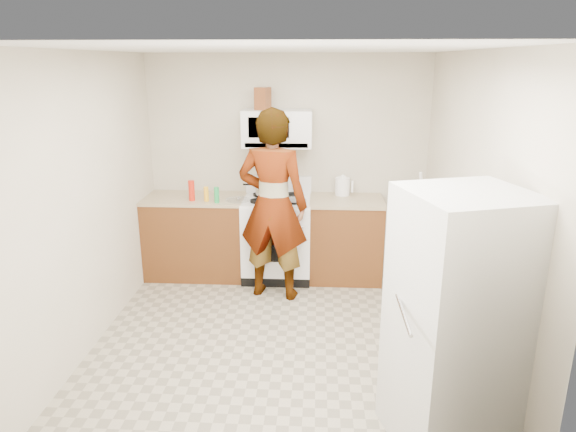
# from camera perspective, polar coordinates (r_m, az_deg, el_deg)

# --- Properties ---
(floor) EXTENTS (3.60, 3.60, 0.00)m
(floor) POSITION_cam_1_polar(r_m,az_deg,el_deg) (4.74, -1.34, -13.78)
(floor) COLOR gray
(floor) RESTS_ON ground
(back_wall) EXTENTS (3.20, 0.02, 2.50)m
(back_wall) POSITION_cam_1_polar(r_m,az_deg,el_deg) (5.97, -0.06, 5.64)
(back_wall) COLOR beige
(back_wall) RESTS_ON floor
(right_wall) EXTENTS (0.02, 3.60, 2.50)m
(right_wall) POSITION_cam_1_polar(r_m,az_deg,el_deg) (4.40, 19.63, 0.54)
(right_wall) COLOR beige
(right_wall) RESTS_ON floor
(cabinet_left) EXTENTS (1.12, 0.62, 0.90)m
(cabinet_left) POSITION_cam_1_polar(r_m,az_deg,el_deg) (6.05, -10.12, -2.35)
(cabinet_left) COLOR brown
(cabinet_left) RESTS_ON floor
(counter_left) EXTENTS (1.14, 0.64, 0.03)m
(counter_left) POSITION_cam_1_polar(r_m,az_deg,el_deg) (5.91, -10.36, 1.93)
(counter_left) COLOR tan
(counter_left) RESTS_ON cabinet_left
(cabinet_right) EXTENTS (0.80, 0.62, 0.90)m
(cabinet_right) POSITION_cam_1_polar(r_m,az_deg,el_deg) (5.90, 6.39, -2.69)
(cabinet_right) COLOR brown
(cabinet_right) RESTS_ON floor
(counter_right) EXTENTS (0.82, 0.64, 0.03)m
(counter_right) POSITION_cam_1_polar(r_m,az_deg,el_deg) (5.76, 6.54, 1.70)
(counter_right) COLOR tan
(counter_right) RESTS_ON cabinet_right
(gas_range) EXTENTS (0.76, 0.65, 1.13)m
(gas_range) POSITION_cam_1_polar(r_m,az_deg,el_deg) (5.88, -1.21, -2.26)
(gas_range) COLOR white
(gas_range) RESTS_ON floor
(microwave) EXTENTS (0.76, 0.38, 0.40)m
(microwave) POSITION_cam_1_polar(r_m,az_deg,el_deg) (5.73, -1.18, 9.72)
(microwave) COLOR white
(microwave) RESTS_ON back_wall
(person) EXTENTS (0.81, 0.61, 1.99)m
(person) POSITION_cam_1_polar(r_m,az_deg,el_deg) (5.25, -1.69, 1.17)
(person) COLOR tan
(person) RESTS_ON floor
(fridge) EXTENTS (0.87, 0.87, 1.70)m
(fridge) POSITION_cam_1_polar(r_m,az_deg,el_deg) (3.41, 18.27, -11.41)
(fridge) COLOR silver
(fridge) RESTS_ON floor
(kettle) EXTENTS (0.20, 0.20, 0.20)m
(kettle) POSITION_cam_1_polar(r_m,az_deg,el_deg) (5.91, 6.08, 3.29)
(kettle) COLOR white
(kettle) RESTS_ON counter_right
(jug) EXTENTS (0.18, 0.18, 0.24)m
(jug) POSITION_cam_1_polar(r_m,az_deg,el_deg) (5.70, -2.83, 12.90)
(jug) COLOR brown
(jug) RESTS_ON microwave
(saucepan) EXTENTS (0.31, 0.31, 0.13)m
(saucepan) POSITION_cam_1_polar(r_m,az_deg,el_deg) (5.85, -2.46, 3.08)
(saucepan) COLOR silver
(saucepan) RESTS_ON gas_range
(tray) EXTENTS (0.29, 0.23, 0.05)m
(tray) POSITION_cam_1_polar(r_m,az_deg,el_deg) (5.58, 0.62, 1.72)
(tray) COLOR silver
(tray) RESTS_ON gas_range
(bottle_spray) EXTENTS (0.07, 0.07, 0.23)m
(bottle_spray) POSITION_cam_1_polar(r_m,az_deg,el_deg) (5.73, -10.66, 2.79)
(bottle_spray) COLOR red
(bottle_spray) RESTS_ON counter_left
(bottle_hot_sauce) EXTENTS (0.06, 0.06, 0.16)m
(bottle_hot_sauce) POSITION_cam_1_polar(r_m,az_deg,el_deg) (5.69, -9.07, 2.43)
(bottle_hot_sauce) COLOR #FBAE1B
(bottle_hot_sauce) RESTS_ON counter_left
(bottle_green_cap) EXTENTS (0.07, 0.07, 0.17)m
(bottle_green_cap) POSITION_cam_1_polar(r_m,az_deg,el_deg) (5.61, -7.94, 2.33)
(bottle_green_cap) COLOR green
(bottle_green_cap) RESTS_ON counter_left
(pot_lid) EXTENTS (0.36, 0.36, 0.01)m
(pot_lid) POSITION_cam_1_polar(r_m,az_deg,el_deg) (5.69, -5.59, 1.81)
(pot_lid) COLOR silver
(pot_lid) RESTS_ON counter_left
(broom) EXTENTS (0.27, 0.16, 1.33)m
(broom) POSITION_cam_1_polar(r_m,az_deg,el_deg) (5.61, 15.08, -1.80)
(broom) COLOR silver
(broom) RESTS_ON floor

